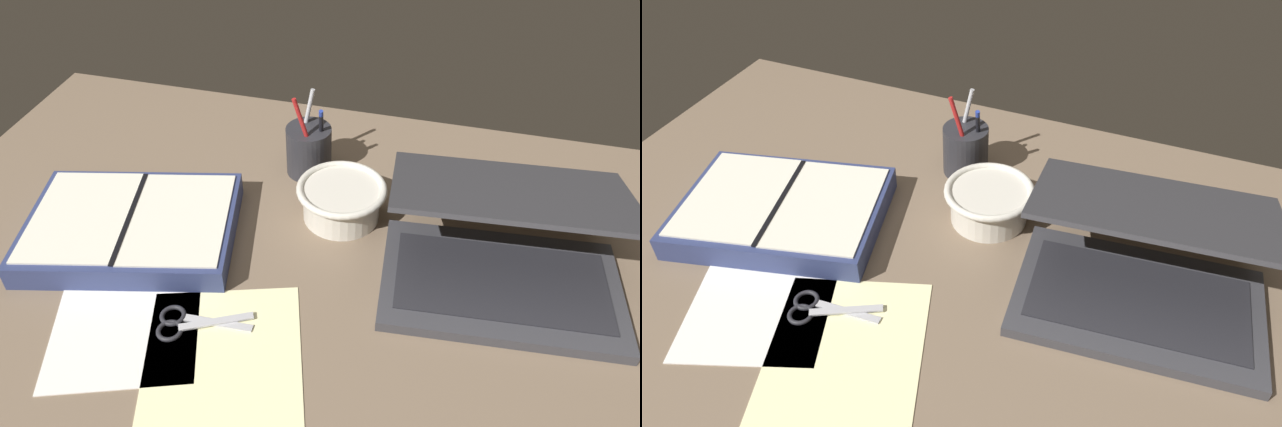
% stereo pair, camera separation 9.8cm
% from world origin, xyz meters
% --- Properties ---
extents(desk_top, '(1.40, 1.00, 0.02)m').
position_xyz_m(desk_top, '(0.00, 0.00, 0.01)').
color(desk_top, '#75604C').
rests_on(desk_top, ground).
extents(laptop, '(0.38, 0.33, 0.16)m').
position_xyz_m(laptop, '(0.30, 0.08, 0.07)').
color(laptop, '#38383D').
rests_on(laptop, desk_top).
extents(bowl, '(0.15, 0.15, 0.07)m').
position_xyz_m(bowl, '(0.03, 0.16, 0.06)').
color(bowl, silver).
rests_on(bowl, desk_top).
extents(pen_cup, '(0.08, 0.08, 0.17)m').
position_xyz_m(pen_cup, '(-0.06, 0.27, 0.07)').
color(pen_cup, '#28282D').
rests_on(pen_cup, desk_top).
extents(planner, '(0.38, 0.32, 0.05)m').
position_xyz_m(planner, '(-0.29, 0.02, 0.04)').
color(planner, navy).
rests_on(planner, desk_top).
extents(scissors, '(0.14, 0.08, 0.01)m').
position_xyz_m(scissors, '(-0.14, -0.14, 0.02)').
color(scissors, '#B7B7BC').
rests_on(scissors, desk_top).
extents(paper_sheet_front, '(0.29, 0.32, 0.00)m').
position_xyz_m(paper_sheet_front, '(-0.06, -0.18, 0.02)').
color(paper_sheet_front, '#F4EFB2').
rests_on(paper_sheet_front, desk_top).
extents(paper_sheet_beside_planner, '(0.28, 0.32, 0.00)m').
position_xyz_m(paper_sheet_beside_planner, '(-0.22, -0.14, 0.02)').
color(paper_sheet_beside_planner, white).
rests_on(paper_sheet_beside_planner, desk_top).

